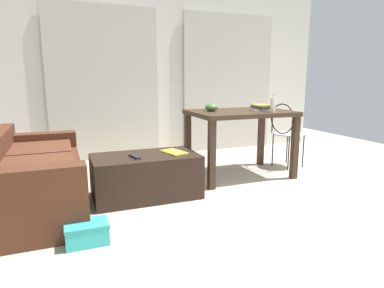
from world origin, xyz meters
TOP-DOWN VIEW (x-y plane):
  - ground_plane at (0.00, 1.19)m, footprint 7.63×7.63m
  - wall_back at (0.00, 3.18)m, footprint 5.22×0.10m
  - curtains at (0.00, 3.09)m, footprint 3.57×0.03m
  - couch at (-1.92, 1.39)m, footprint 0.84×1.79m
  - coffee_table at (-0.86, 1.28)m, footprint 1.04×0.58m
  - craft_table at (0.38, 1.60)m, footprint 1.18×0.81m
  - wire_chair at (1.13, 1.71)m, footprint 0.40×0.42m
  - bottle_near at (0.64, 1.32)m, footprint 0.06×0.06m
  - bowl at (0.04, 1.68)m, footprint 0.15×0.15m
  - book_stack at (0.63, 1.55)m, footprint 0.25×0.26m
  - tv_remote_primary at (-0.98, 1.21)m, footprint 0.08×0.19m
  - magazine at (-0.56, 1.27)m, footprint 0.24×0.32m
  - shoebox at (-1.50, 0.49)m, footprint 0.31×0.21m

SIDE VIEW (x-z plane):
  - ground_plane at x=0.00m, z-range 0.00..0.00m
  - shoebox at x=-1.50m, z-range 0.00..0.16m
  - coffee_table at x=-0.86m, z-range 0.00..0.43m
  - couch at x=-1.92m, z-range -0.06..0.63m
  - magazine at x=-0.56m, z-range 0.43..0.44m
  - tv_remote_primary at x=-0.98m, z-range 0.43..0.45m
  - wire_chair at x=1.13m, z-range 0.10..0.96m
  - craft_table at x=0.38m, z-range 0.28..1.08m
  - book_stack at x=0.63m, z-range 0.79..0.87m
  - bowl at x=0.04m, z-range 0.80..0.89m
  - bottle_near at x=0.64m, z-range 0.78..0.99m
  - curtains at x=0.00m, z-range 0.00..2.18m
  - wall_back at x=0.00m, z-range 0.00..2.63m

